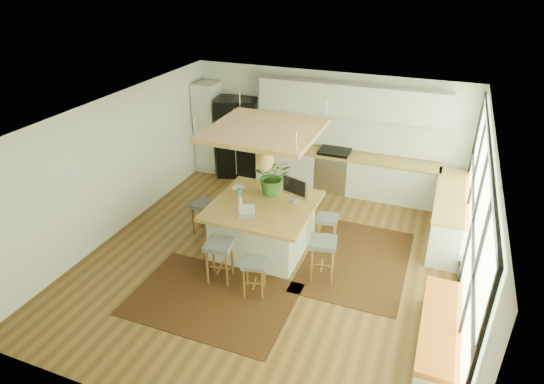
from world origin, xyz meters
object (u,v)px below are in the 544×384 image
at_px(laptop, 246,211).
at_px(island, 263,226).
at_px(microwave, 272,136).
at_px(monitor, 295,190).
at_px(island_plant, 273,180).
at_px(fridge, 238,139).
at_px(stool_left_side, 204,217).
at_px(stool_right_back, 327,230).
at_px(stool_right_front, 322,260).
at_px(stool_near_right, 254,276).
at_px(stool_near_left, 220,262).

bearing_deg(laptop, island, 58.93).
bearing_deg(microwave, laptop, -85.38).
xyz_separation_m(island, monitor, (0.51, 0.27, 0.72)).
bearing_deg(island_plant, island, -90.89).
bearing_deg(laptop, fridge, 95.32).
xyz_separation_m(island, island_plant, (0.01, 0.45, 0.75)).
xyz_separation_m(fridge, stool_left_side, (0.56, -2.83, -0.57)).
relative_size(stool_left_side, monitor, 1.22).
xyz_separation_m(microwave, island_plant, (0.96, -2.43, 0.10)).
bearing_deg(stool_left_side, island_plant, 17.16).
height_order(stool_right_back, monitor, monitor).
xyz_separation_m(island, stool_right_back, (1.10, 0.44, -0.11)).
distance_m(stool_right_back, island_plant, 1.40).
distance_m(stool_right_front, monitor, 1.38).
bearing_deg(stool_left_side, stool_right_front, -12.15).
distance_m(fridge, stool_near_right, 4.79).
distance_m(stool_near_right, stool_left_side, 2.17).
height_order(island, stool_right_front, island).
xyz_separation_m(stool_near_left, stool_left_side, (-0.98, 1.24, 0.00)).
relative_size(island, island_plant, 2.49).
bearing_deg(island_plant, fridge, 127.51).
xyz_separation_m(island, stool_near_right, (0.38, -1.32, -0.11)).
height_order(stool_right_front, monitor, monitor).
distance_m(island, stool_near_left, 1.23).
xyz_separation_m(laptop, monitor, (0.59, 0.82, 0.14)).
bearing_deg(microwave, stool_right_back, -59.39).
distance_m(fridge, island_plant, 3.07).
xyz_separation_m(stool_right_front, stool_left_side, (-2.58, 0.56, 0.00)).
height_order(stool_near_left, stool_right_front, stool_right_front).
distance_m(island, stool_near_right, 1.38).
bearing_deg(monitor, island_plant, 178.92).
height_order(stool_right_back, stool_left_side, stool_left_side).
height_order(microwave, island_plant, island_plant).
bearing_deg(island, microwave, 108.35).
xyz_separation_m(stool_right_front, laptop, (-1.37, -0.04, 0.70)).
distance_m(stool_near_right, stool_right_front, 1.22).
height_order(stool_right_front, microwave, microwave).
distance_m(island, laptop, 0.81).
bearing_deg(stool_near_left, island, 75.02).
height_order(stool_right_back, island_plant, island_plant).
xyz_separation_m(fridge, stool_right_back, (2.96, -2.44, -0.57)).
xyz_separation_m(stool_right_back, microwave, (-2.06, 2.44, 0.76)).
height_order(fridge, stool_near_left, fridge).
bearing_deg(stool_near_left, laptop, 70.21).
distance_m(fridge, laptop, 3.86).
relative_size(stool_left_side, laptop, 2.21).
bearing_deg(island_plant, monitor, -20.49).
height_order(stool_near_right, monitor, monitor).
relative_size(island, stool_left_side, 2.76).
height_order(stool_right_front, island_plant, island_plant).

